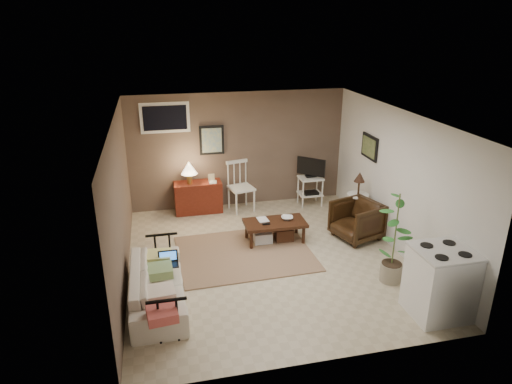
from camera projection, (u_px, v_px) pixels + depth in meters
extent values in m
plane|color=#C1B293|center=(267.00, 259.00, 7.63)|extent=(5.00, 5.00, 0.00)
cube|color=black|center=(212.00, 140.00, 9.25)|extent=(0.50, 0.03, 0.60)
cube|color=black|center=(370.00, 147.00, 8.50)|extent=(0.03, 0.60, 0.45)
cube|color=white|center=(165.00, 118.00, 8.88)|extent=(0.96, 0.03, 0.60)
cube|color=#977158|center=(245.00, 253.00, 7.79)|extent=(2.29, 1.86, 0.02)
cube|color=#391F0F|center=(275.00, 223.00, 8.10)|extent=(1.10, 0.57, 0.05)
cylinder|color=#391F0F|center=(251.00, 240.00, 7.88)|extent=(0.06, 0.06, 0.35)
cylinder|color=#391F0F|center=(304.00, 235.00, 8.07)|extent=(0.06, 0.06, 0.35)
cylinder|color=#391F0F|center=(247.00, 230.00, 8.26)|extent=(0.06, 0.06, 0.35)
cylinder|color=#391F0F|center=(297.00, 225.00, 8.45)|extent=(0.06, 0.06, 0.35)
cube|color=black|center=(266.00, 224.00, 7.96)|extent=(0.14, 0.05, 0.02)
cube|color=#4C2C1B|center=(283.00, 234.00, 8.22)|extent=(0.32, 0.28, 0.24)
cube|color=silver|center=(262.00, 237.00, 8.14)|extent=(0.32, 0.28, 0.20)
imported|color=beige|center=(157.00, 280.00, 6.36)|extent=(0.54, 1.85, 0.72)
cube|color=black|center=(169.00, 265.00, 6.62)|extent=(0.28, 0.20, 0.01)
cube|color=black|center=(168.00, 256.00, 6.67)|extent=(0.28, 0.01, 0.18)
cube|color=#347DEE|center=(168.00, 256.00, 6.67)|extent=(0.24, 0.00, 0.14)
cube|color=maroon|center=(198.00, 197.00, 9.38)|extent=(0.96, 0.43, 0.64)
cylinder|color=#B09343|center=(190.00, 179.00, 9.16)|extent=(0.11, 0.11, 0.21)
cone|color=#FFE6B7|center=(189.00, 168.00, 9.07)|extent=(0.32, 0.32, 0.26)
cube|color=tan|center=(211.00, 178.00, 9.32)|extent=(0.13, 0.02, 0.16)
cube|color=white|center=(241.00, 188.00, 9.39)|extent=(0.56, 0.56, 0.04)
cylinder|color=white|center=(236.00, 204.00, 9.24)|extent=(0.04, 0.04, 0.47)
cylinder|color=white|center=(254.00, 201.00, 9.40)|extent=(0.04, 0.04, 0.47)
cylinder|color=white|center=(229.00, 198.00, 9.57)|extent=(0.04, 0.04, 0.47)
cylinder|color=white|center=(246.00, 195.00, 9.74)|extent=(0.04, 0.04, 0.47)
cube|color=white|center=(237.00, 162.00, 9.39)|extent=(0.46, 0.15, 0.07)
cube|color=white|center=(311.00, 178.00, 9.64)|extent=(0.49, 0.40, 0.04)
cube|color=white|center=(310.00, 194.00, 9.76)|extent=(0.49, 0.40, 0.03)
cylinder|color=white|center=(303.00, 194.00, 9.54)|extent=(0.03, 0.03, 0.62)
cylinder|color=white|center=(322.00, 193.00, 9.63)|extent=(0.03, 0.03, 0.62)
cylinder|color=white|center=(298.00, 189.00, 9.85)|extent=(0.03, 0.03, 0.62)
cylinder|color=white|center=(317.00, 187.00, 9.94)|extent=(0.03, 0.03, 0.62)
cube|color=black|center=(311.00, 176.00, 9.62)|extent=(0.22, 0.12, 0.03)
cube|color=black|center=(311.00, 167.00, 9.55)|extent=(0.49, 0.45, 0.37)
cube|color=#FECB62|center=(311.00, 167.00, 9.55)|extent=(0.40, 0.36, 0.30)
cube|color=black|center=(311.00, 194.00, 9.72)|extent=(0.31, 0.22, 0.09)
cylinder|color=white|center=(355.00, 225.00, 8.84)|extent=(0.29, 0.29, 0.03)
cylinder|color=white|center=(357.00, 210.00, 8.73)|extent=(0.06, 0.06, 0.61)
cylinder|color=white|center=(358.00, 195.00, 8.61)|extent=(0.41, 0.41, 0.03)
cylinder|color=black|center=(359.00, 187.00, 8.56)|extent=(0.04, 0.04, 0.27)
cone|color=#321E14|center=(360.00, 177.00, 8.49)|extent=(0.20, 0.20, 0.18)
imported|color=black|center=(357.00, 219.00, 8.22)|extent=(0.89, 0.92, 0.77)
cylinder|color=gray|center=(391.00, 272.00, 6.96)|extent=(0.33, 0.33, 0.29)
cylinder|color=#4C602D|center=(396.00, 230.00, 6.70)|extent=(0.02, 0.02, 1.13)
cube|color=white|center=(440.00, 284.00, 6.06)|extent=(0.73, 0.68, 0.94)
cube|color=silver|center=(445.00, 251.00, 5.89)|extent=(0.75, 0.70, 0.03)
cylinder|color=black|center=(442.00, 257.00, 5.69)|extent=(0.17, 0.17, 0.01)
cylinder|color=black|center=(465.00, 255.00, 5.76)|extent=(0.17, 0.17, 0.01)
cylinder|color=black|center=(427.00, 245.00, 6.00)|extent=(0.17, 0.17, 0.01)
cylinder|color=black|center=(449.00, 243.00, 6.07)|extent=(0.17, 0.17, 0.01)
imported|color=#391F0F|center=(287.00, 214.00, 8.15)|extent=(0.22, 0.10, 0.21)
imported|color=#391F0F|center=(258.00, 214.00, 8.08)|extent=(0.18, 0.03, 0.25)
imported|color=#391F0F|center=(209.00, 178.00, 9.21)|extent=(0.15, 0.04, 0.20)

